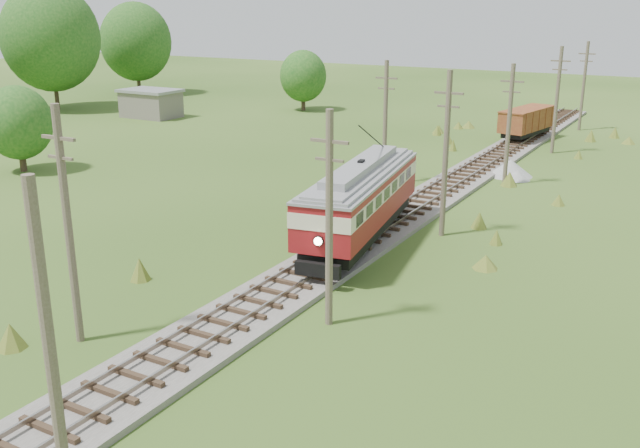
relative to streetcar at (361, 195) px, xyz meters
The scene contains 17 objects.
railbed_main 7.16m from the streetcar, 90.00° to the left, with size 3.60×96.00×0.57m.
streetcar is the anchor object (origin of this frame).
gondola 34.13m from the streetcar, 90.00° to the left, with size 3.61×7.74×2.47m.
gravel_pile 19.76m from the streetcar, 82.01° to the left, with size 3.36×3.56×1.22m.
utility_pole_r_1 22.58m from the streetcar, 82.09° to the right, with size 0.30×0.30×8.80m.
utility_pole_r_2 10.01m from the streetcar, 70.47° to the right, with size 1.60×0.30×8.60m.
utility_pole_r_3 5.25m from the streetcar, 49.14° to the left, with size 1.60×0.30×9.00m.
utility_pole_r_4 17.04m from the streetcar, 79.82° to the left, with size 1.60×0.30×8.40m.
utility_pole_r_5 29.95m from the streetcar, 83.47° to the left, with size 1.60×0.30×8.90m.
utility_pole_r_6 42.85m from the streetcar, 85.71° to the left, with size 1.60×0.30×8.70m.
utility_pole_l_a 15.98m from the streetcar, 105.35° to the right, with size 1.60×0.30×9.00m.
utility_pole_l_b 13.58m from the streetcar, 109.51° to the left, with size 1.60×0.30×8.60m.
tree_left_4 60.50m from the streetcar, 153.69° to the left, with size 11.34×11.34×14.61m.
tree_left_5 70.56m from the streetcar, 142.68° to the left, with size 9.66×9.66×12.44m.
tree_mid_a 49.42m from the streetcar, 124.53° to the left, with size 5.46×5.46×7.03m.
tree_mid_c 30.14m from the streetcar, behind, with size 5.04×5.04×6.49m.
shed 48.67m from the streetcar, 145.30° to the left, with size 6.40×4.40×3.10m.
Camera 1 is at (15.94, -4.81, 12.33)m, focal length 40.00 mm.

